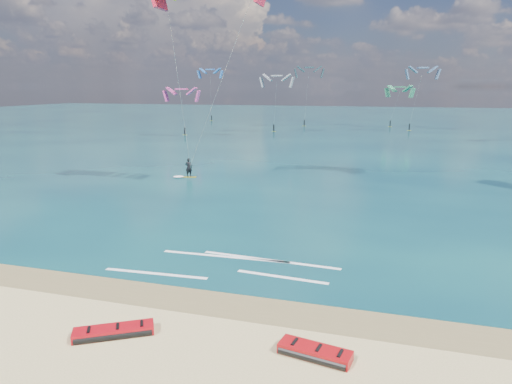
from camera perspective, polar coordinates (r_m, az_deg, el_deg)
ground at (r=55.32m, az=5.60°, el=3.63°), size 320.00×320.00×0.00m
wet_sand_strip at (r=21.33m, az=-13.31°, el=-12.23°), size 320.00×2.40×0.01m
sea at (r=118.44m, az=11.33°, el=8.45°), size 320.00×200.00×0.04m
packed_kite_left at (r=18.46m, az=-17.32°, el=-16.73°), size 3.21×2.48×0.39m
packed_kite_mid at (r=16.65m, az=7.35°, el=-19.74°), size 2.86×1.61×0.42m
kitesurfer_main at (r=42.04m, az=-7.31°, el=14.48°), size 12.83×7.15×19.73m
shoreline_foam at (r=23.76m, az=-2.67°, el=-9.07°), size 11.39×3.88×0.01m
distant_kites at (r=96.51m, az=8.39°, el=10.93°), size 74.55×38.06×13.20m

